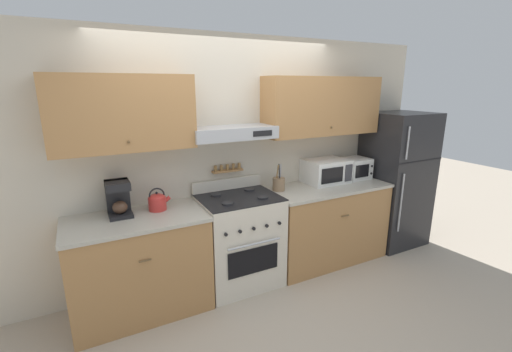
# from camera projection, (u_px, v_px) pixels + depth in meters

# --- Properties ---
(ground_plane) EXTENTS (16.00, 16.00, 0.00)m
(ground_plane) POSITION_uv_depth(u_px,v_px,m) (255.00, 298.00, 3.40)
(ground_plane) COLOR #B2A38E
(wall_back) EXTENTS (5.20, 0.46, 2.55)m
(wall_back) POSITION_uv_depth(u_px,v_px,m) (231.00, 143.00, 3.58)
(wall_back) COLOR beige
(wall_back) RESTS_ON ground_plane
(counter_left) EXTENTS (1.21, 0.67, 0.92)m
(counter_left) POSITION_uv_depth(u_px,v_px,m) (140.00, 265.00, 3.12)
(counter_left) COLOR #AD7A47
(counter_left) RESTS_ON ground_plane
(counter_right) EXTENTS (1.45, 0.67, 0.92)m
(counter_right) POSITION_uv_depth(u_px,v_px,m) (325.00, 223.00, 4.07)
(counter_right) COLOR #AD7A47
(counter_right) RESTS_ON ground_plane
(stove_range) EXTENTS (0.79, 0.66, 1.08)m
(stove_range) POSITION_uv_depth(u_px,v_px,m) (240.00, 240.00, 3.56)
(stove_range) COLOR beige
(stove_range) RESTS_ON ground_plane
(refrigerator) EXTENTS (0.75, 0.69, 1.72)m
(refrigerator) POSITION_uv_depth(u_px,v_px,m) (395.00, 179.00, 4.45)
(refrigerator) COLOR #232326
(refrigerator) RESTS_ON ground_plane
(tea_kettle) EXTENTS (0.21, 0.16, 0.21)m
(tea_kettle) POSITION_uv_depth(u_px,v_px,m) (157.00, 201.00, 3.17)
(tea_kettle) COLOR red
(tea_kettle) RESTS_ON counter_left
(coffee_maker) EXTENTS (0.20, 0.24, 0.32)m
(coffee_maker) POSITION_uv_depth(u_px,v_px,m) (118.00, 198.00, 3.03)
(coffee_maker) COLOR black
(coffee_maker) RESTS_ON counter_left
(microwave) EXTENTS (0.50, 0.39, 0.27)m
(microwave) POSITION_uv_depth(u_px,v_px,m) (326.00, 171.00, 4.06)
(microwave) COLOR white
(microwave) RESTS_ON counter_right
(utensil_crock) EXTENTS (0.14, 0.14, 0.30)m
(utensil_crock) POSITION_uv_depth(u_px,v_px,m) (279.00, 184.00, 3.76)
(utensil_crock) COLOR #8E7051
(utensil_crock) RESTS_ON counter_right
(toaster_oven) EXTENTS (0.32, 0.31, 0.25)m
(toaster_oven) POSITION_uv_depth(u_px,v_px,m) (355.00, 168.00, 4.24)
(toaster_oven) COLOR white
(toaster_oven) RESTS_ON counter_right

